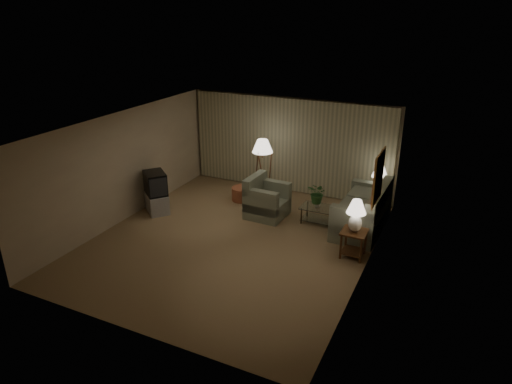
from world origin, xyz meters
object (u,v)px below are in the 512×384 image
crt_tv (155,183)px  floor_lamp (262,169)px  tv_cabinet (157,202)px  armchair (267,201)px  ottoman (242,194)px  table_lamp_near (356,213)px  vase (317,204)px  table_lamp_far (379,177)px  side_table_near (354,239)px  sofa (362,212)px  side_table_far (377,199)px  coffee_table (323,213)px

crt_tv → floor_lamp: 2.88m
tv_cabinet → crt_tv: crt_tv is taller
armchair → ottoman: size_ratio=1.88×
table_lamp_near → vase: table_lamp_near is taller
table_lamp_far → tv_cabinet: table_lamp_far is taller
table_lamp_far → crt_tv: 5.70m
side_table_near → vase: bearing=134.4°
sofa → table_lamp_far: table_lamp_far is taller
armchair → side_table_far: size_ratio=1.75×
armchair → coffee_table: (1.41, 0.17, -0.13)m
sofa → armchair: sofa is taller
side_table_far → ottoman: bearing=-168.6°
sofa → floor_lamp: bearing=-101.3°
sofa → side_table_near: bearing=7.9°
table_lamp_far → crt_tv: (-5.20, -2.33, -0.22)m
table_lamp_near → coffee_table: table_lamp_near is taller
tv_cabinet → vase: vase is taller
table_lamp_near → tv_cabinet: (-5.20, 0.10, -0.77)m
armchair → floor_lamp: floor_lamp is taller
tv_cabinet → table_lamp_near: bearing=38.8°
coffee_table → table_lamp_far: bearing=47.6°
sofa → vase: size_ratio=13.46×
side_table_near → coffee_table: 1.65m
table_lamp_far → vase: bearing=-136.1°
table_lamp_near → crt_tv: bearing=178.9°
table_lamp_far → tv_cabinet: size_ratio=0.76×
side_table_far → table_lamp_near: table_lamp_near is taller
side_table_near → tv_cabinet: (-5.20, 0.10, -0.16)m
side_table_near → armchair: bearing=156.6°
table_lamp_far → ottoman: bearing=-168.6°
tv_cabinet → ottoman: 2.32m
armchair → vase: 1.28m
sofa → ottoman: (-3.39, 0.36, -0.26)m
table_lamp_far → ottoman: 3.70m
table_lamp_near → coffee_table: 1.81m
crt_tv → floor_lamp: (2.14, 1.92, 0.11)m
floor_lamp → side_table_near: bearing=-33.4°
sofa → tv_cabinet: size_ratio=2.26×
table_lamp_near → crt_tv: table_lamp_near is taller
armchair → vase: size_ratio=6.90×
coffee_table → floor_lamp: bearing=158.9°
sofa → table_lamp_near: size_ratio=2.86×
armchair → tv_cabinet: bearing=112.1°
tv_cabinet → crt_tv: (0.00, 0.00, 0.54)m
table_lamp_far → tv_cabinet: (-5.20, -2.33, -0.76)m
side_table_near → table_lamp_far: table_lamp_far is taller
side_table_far → ottoman: (-3.54, -0.72, -0.21)m
floor_lamp → crt_tv: bearing=-138.2°
table_lamp_near → vase: bearing=134.4°
armchair → coffee_table: armchair is taller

